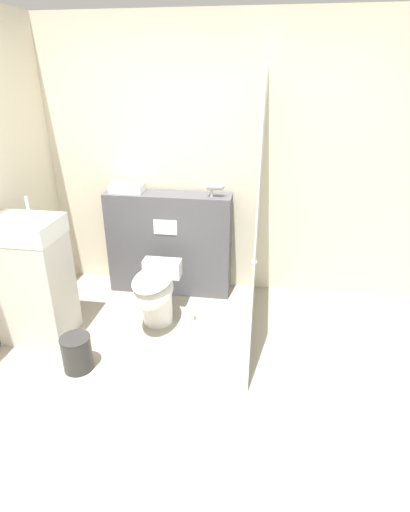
{
  "coord_description": "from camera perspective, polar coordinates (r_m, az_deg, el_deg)",
  "views": [
    {
      "loc": [
        0.53,
        -1.84,
        2.01
      ],
      "look_at": [
        0.08,
        1.09,
        0.65
      ],
      "focal_mm": 28.0,
      "sensor_mm": 36.0,
      "label": 1
    }
  ],
  "objects": [
    {
      "name": "ground_plane",
      "position": [
        2.78,
        -5.44,
        -21.91
      ],
      "size": [
        12.0,
        12.0,
        0.0
      ],
      "primitive_type": "plane",
      "color": "#9E9384"
    },
    {
      "name": "waste_bin",
      "position": [
        3.16,
        -17.81,
        -13.06
      ],
      "size": [
        0.22,
        0.22,
        0.27
      ],
      "color": "#2D2D2D",
      "rests_on": "ground_plane"
    },
    {
      "name": "spare_toilet_roll",
      "position": [
        3.59,
        -2.3,
        -8.41
      ],
      "size": [
        0.1,
        0.1,
        0.11
      ],
      "color": "white",
      "rests_on": "ground_plane"
    },
    {
      "name": "toilet",
      "position": [
        3.44,
        -7.07,
        -5.16
      ],
      "size": [
        0.34,
        0.66,
        0.5
      ],
      "color": "white",
      "rests_on": "ground_plane"
    },
    {
      "name": "hair_drier",
      "position": [
        3.61,
        1.55,
        9.92
      ],
      "size": [
        0.17,
        0.08,
        0.14
      ],
      "color": "#B7B7BC",
      "rests_on": "partition_panel"
    },
    {
      "name": "folded_towel",
      "position": [
        3.86,
        -11.05,
        9.53
      ],
      "size": [
        0.31,
        0.19,
        0.08
      ],
      "color": "white",
      "rests_on": "partition_panel"
    },
    {
      "name": "shower_glass",
      "position": [
        3.06,
        7.66,
        5.71
      ],
      "size": [
        0.04,
        1.54,
        2.06
      ],
      "color": "silver",
      "rests_on": "ground_plane"
    },
    {
      "name": "wall_back",
      "position": [
        3.81,
        0.59,
        13.08
      ],
      "size": [
        8.0,
        0.06,
        2.5
      ],
      "color": "beige",
      "rests_on": "ground_plane"
    },
    {
      "name": "partition_panel",
      "position": [
        3.91,
        -5.09,
        1.77
      ],
      "size": [
        1.19,
        0.28,
        1.0
      ],
      "color": "#4C4C51",
      "rests_on": "ground_plane"
    },
    {
      "name": "sink_vanity",
      "position": [
        3.45,
        -23.33,
        -3.18
      ],
      "size": [
        0.52,
        0.42,
        1.17
      ],
      "color": "beige",
      "rests_on": "ground_plane"
    }
  ]
}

